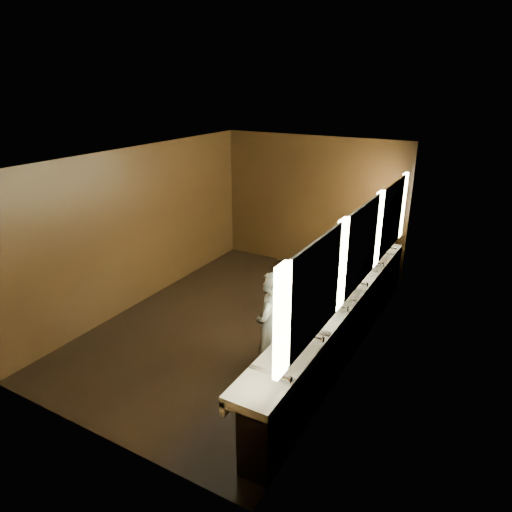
{
  "coord_description": "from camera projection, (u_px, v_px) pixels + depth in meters",
  "views": [
    {
      "loc": [
        3.59,
        -5.73,
        3.83
      ],
      "look_at": [
        0.34,
        0.0,
        1.28
      ],
      "focal_mm": 32.0,
      "sensor_mm": 36.0,
      "label": 1
    }
  ],
  "objects": [
    {
      "name": "wall_right",
      "position": [
        361.0,
        270.0,
        6.26
      ],
      "size": [
        0.02,
        6.0,
        2.8
      ],
      "primitive_type": "cube",
      "color": "black",
      "rests_on": "floor"
    },
    {
      "name": "trash_bin",
      "position": [
        281.0,
        392.0,
        5.6
      ],
      "size": [
        0.4,
        0.4,
        0.5
      ],
      "primitive_type": "cylinder",
      "rotation": [
        0.0,
        0.0,
        -0.29
      ],
      "color": "black",
      "rests_on": "floor"
    },
    {
      "name": "mirror_band",
      "position": [
        362.0,
        245.0,
        6.14
      ],
      "size": [
        0.06,
        5.03,
        1.15
      ],
      "color": "#FFF7BD",
      "rests_on": "wall_right"
    },
    {
      "name": "floor",
      "position": [
        238.0,
        323.0,
        7.68
      ],
      "size": [
        6.0,
        6.0,
        0.0
      ],
      "primitive_type": "plane",
      "color": "black",
      "rests_on": "ground"
    },
    {
      "name": "ceiling",
      "position": [
        236.0,
        155.0,
        6.67
      ],
      "size": [
        4.0,
        6.0,
        0.02
      ],
      "primitive_type": "cube",
      "color": "#2D2D2B",
      "rests_on": "wall_back"
    },
    {
      "name": "sink_counter",
      "position": [
        342.0,
        324.0,
        6.68
      ],
      "size": [
        0.55,
        5.4,
        1.01
      ],
      "color": "black",
      "rests_on": "floor"
    },
    {
      "name": "person",
      "position": [
        270.0,
        327.0,
        6.04
      ],
      "size": [
        0.45,
        0.62,
        1.56
      ],
      "primitive_type": "imported",
      "rotation": [
        0.0,
        0.0,
        -1.43
      ],
      "color": "#8EB6D3",
      "rests_on": "floor"
    },
    {
      "name": "wall_front",
      "position": [
        85.0,
        330.0,
        4.74
      ],
      "size": [
        4.0,
        0.02,
        2.8
      ],
      "primitive_type": "cube",
      "color": "black",
      "rests_on": "floor"
    },
    {
      "name": "wall_back",
      "position": [
        312.0,
        203.0,
        9.61
      ],
      "size": [
        4.0,
        0.02,
        2.8
      ],
      "primitive_type": "cube",
      "color": "black",
      "rests_on": "floor"
    },
    {
      "name": "wall_left",
      "position": [
        141.0,
        227.0,
        8.09
      ],
      "size": [
        0.02,
        6.0,
        2.8
      ],
      "primitive_type": "cube",
      "color": "black",
      "rests_on": "floor"
    }
  ]
}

